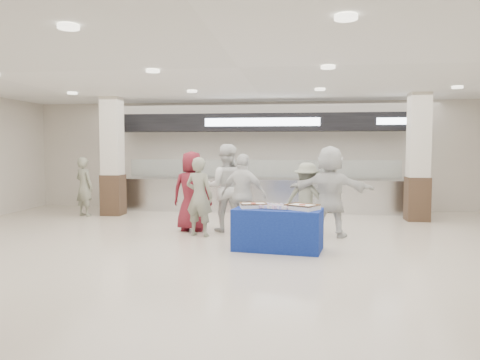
# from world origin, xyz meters

# --- Properties ---
(ground) EXTENTS (14.00, 14.00, 0.00)m
(ground) POSITION_xyz_m (0.00, 0.00, 0.00)
(ground) COLOR beige
(ground) RESTS_ON ground
(serving_line) EXTENTS (8.70, 0.85, 2.80)m
(serving_line) POSITION_xyz_m (0.00, 5.40, 1.16)
(serving_line) COLOR silver
(serving_line) RESTS_ON ground
(column_left) EXTENTS (0.55, 0.55, 3.20)m
(column_left) POSITION_xyz_m (-4.00, 4.20, 1.53)
(column_left) COLOR #372619
(column_left) RESTS_ON ground
(column_right) EXTENTS (0.55, 0.55, 3.20)m
(column_right) POSITION_xyz_m (4.00, 4.20, 1.53)
(column_right) COLOR #372619
(column_right) RESTS_ON ground
(display_table) EXTENTS (1.65, 1.01, 0.75)m
(display_table) POSITION_xyz_m (0.67, 0.37, 0.38)
(display_table) COLOR navy
(display_table) RESTS_ON ground
(sheet_cake_left) EXTENTS (0.54, 0.46, 0.10)m
(sheet_cake_left) POSITION_xyz_m (0.22, 0.45, 0.80)
(sheet_cake_left) COLOR white
(sheet_cake_left) RESTS_ON display_table
(sheet_cake_right) EXTENTS (0.65, 0.62, 0.11)m
(sheet_cake_right) POSITION_xyz_m (1.10, 0.30, 0.80)
(sheet_cake_right) COLOR white
(sheet_cake_right) RESTS_ON display_table
(cupcake_tray) EXTENTS (0.53, 0.45, 0.07)m
(cupcake_tray) POSITION_xyz_m (0.63, 0.38, 0.79)
(cupcake_tray) COLOR #ABABB0
(cupcake_tray) RESTS_ON display_table
(civilian_maroon) EXTENTS (0.88, 0.59, 1.77)m
(civilian_maroon) POSITION_xyz_m (-1.30, 2.06, 0.88)
(civilian_maroon) COLOR maroon
(civilian_maroon) RESTS_ON ground
(soldier_a) EXTENTS (0.69, 0.55, 1.65)m
(soldier_a) POSITION_xyz_m (-1.02, 1.51, 0.82)
(soldier_a) COLOR gray
(soldier_a) RESTS_ON ground
(chef_tall) EXTENTS (1.00, 0.82, 1.92)m
(chef_tall) POSITION_xyz_m (-0.56, 2.15, 0.96)
(chef_tall) COLOR white
(chef_tall) RESTS_ON ground
(chef_short) EXTENTS (1.09, 0.70, 1.72)m
(chef_short) POSITION_xyz_m (-0.10, 1.54, 0.86)
(chef_short) COLOR white
(chef_short) RESTS_ON ground
(soldier_b) EXTENTS (1.12, 0.90, 1.52)m
(soldier_b) POSITION_xyz_m (1.21, 2.02, 0.76)
(soldier_b) COLOR gray
(soldier_b) RESTS_ON ground
(civilian_white) EXTENTS (1.81, 0.84, 1.88)m
(civilian_white) POSITION_xyz_m (1.68, 1.78, 0.94)
(civilian_white) COLOR white
(civilian_white) RESTS_ON ground
(soldier_bg) EXTENTS (0.69, 0.59, 1.58)m
(soldier_bg) POSITION_xyz_m (-4.69, 3.90, 0.79)
(soldier_bg) COLOR gray
(soldier_bg) RESTS_ON ground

